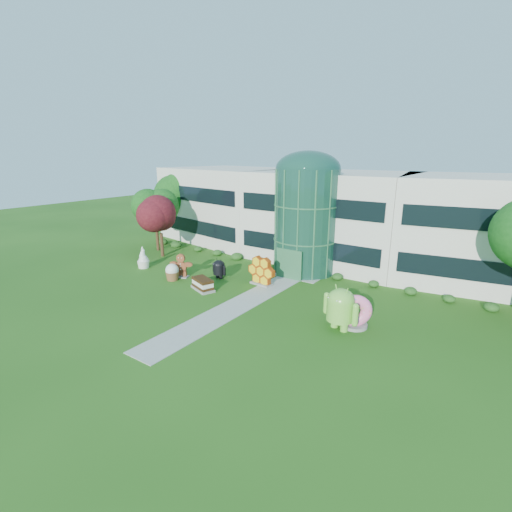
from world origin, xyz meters
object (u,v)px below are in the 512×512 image
Objects in this scene: android_green at (340,306)px; donut at (355,310)px; android_black at (219,268)px; gingerbread at (181,265)px.

donut is at bearing 71.07° from android_green.
gingerbread is (-3.06, -1.82, 0.13)m from android_black.
donut is at bearing -1.38° from android_black.
android_black is at bearing -176.53° from android_green.
donut is 0.94× the size of gingerbread.
android_green is at bearing -5.65° from android_black.
donut reaches higher than android_black.
android_green is 13.61m from android_black.
android_black is 14.07m from donut.
android_black is (-13.20, 3.27, -0.63)m from android_green.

